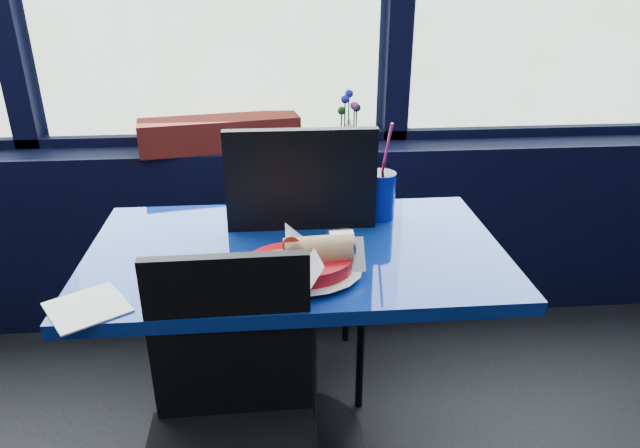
{
  "coord_description": "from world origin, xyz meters",
  "views": [
    {
      "loc": [
        0.24,
        0.52,
        1.5
      ],
      "look_at": [
        0.37,
        1.98,
        0.83
      ],
      "focal_mm": 32.0,
      "sensor_mm": 36.0,
      "label": 1
    }
  ],
  "objects_px": {
    "near_table": "(297,301)",
    "soda_cup": "(380,194)",
    "chair_near_front": "(231,424)",
    "chair_near_back": "(300,247)",
    "planter_box": "(220,133)",
    "food_basket": "(302,262)",
    "flower_vase": "(349,130)",
    "ketchup_bottle": "(357,184)"
  },
  "relations": [
    {
      "from": "near_table",
      "to": "soda_cup",
      "type": "xyz_separation_m",
      "value": [
        0.28,
        0.2,
        0.26
      ]
    },
    {
      "from": "chair_near_front",
      "to": "soda_cup",
      "type": "xyz_separation_m",
      "value": [
        0.46,
        0.64,
        0.31
      ]
    },
    {
      "from": "chair_near_back",
      "to": "planter_box",
      "type": "height_order",
      "value": "chair_near_back"
    },
    {
      "from": "chair_near_back",
      "to": "food_basket",
      "type": "distance_m",
      "value": 0.47
    },
    {
      "from": "chair_near_front",
      "to": "food_basket",
      "type": "height_order",
      "value": "chair_near_front"
    },
    {
      "from": "soda_cup",
      "to": "planter_box",
      "type": "bearing_deg",
      "value": 130.39
    },
    {
      "from": "chair_near_back",
      "to": "soda_cup",
      "type": "bearing_deg",
      "value": 163.97
    },
    {
      "from": "flower_vase",
      "to": "chair_near_front",
      "type": "bearing_deg",
      "value": -108.97
    },
    {
      "from": "flower_vase",
      "to": "soda_cup",
      "type": "height_order",
      "value": "soda_cup"
    },
    {
      "from": "planter_box",
      "to": "chair_near_front",
      "type": "bearing_deg",
      "value": -95.69
    },
    {
      "from": "chair_near_back",
      "to": "ketchup_bottle",
      "type": "bearing_deg",
      "value": 166.71
    },
    {
      "from": "near_table",
      "to": "flower_vase",
      "type": "height_order",
      "value": "flower_vase"
    },
    {
      "from": "chair_near_back",
      "to": "soda_cup",
      "type": "height_order",
      "value": "soda_cup"
    },
    {
      "from": "chair_near_front",
      "to": "flower_vase",
      "type": "relative_size",
      "value": 3.83
    },
    {
      "from": "planter_box",
      "to": "ketchup_bottle",
      "type": "bearing_deg",
      "value": -62.08
    },
    {
      "from": "chair_near_back",
      "to": "soda_cup",
      "type": "distance_m",
      "value": 0.35
    },
    {
      "from": "near_table",
      "to": "soda_cup",
      "type": "distance_m",
      "value": 0.43
    },
    {
      "from": "soda_cup",
      "to": "near_table",
      "type": "bearing_deg",
      "value": -145.06
    },
    {
      "from": "planter_box",
      "to": "chair_near_back",
      "type": "bearing_deg",
      "value": -72.64
    },
    {
      "from": "chair_near_back",
      "to": "flower_vase",
      "type": "relative_size",
      "value": 4.51
    },
    {
      "from": "chair_near_front",
      "to": "planter_box",
      "type": "xyz_separation_m",
      "value": [
        -0.1,
        1.3,
        0.35
      ]
    },
    {
      "from": "near_table",
      "to": "ketchup_bottle",
      "type": "xyz_separation_m",
      "value": [
        0.21,
        0.23,
        0.29
      ]
    },
    {
      "from": "planter_box",
      "to": "flower_vase",
      "type": "height_order",
      "value": "flower_vase"
    },
    {
      "from": "flower_vase",
      "to": "food_basket",
      "type": "xyz_separation_m",
      "value": [
        -0.25,
        -1.0,
        -0.08
      ]
    },
    {
      "from": "near_table",
      "to": "planter_box",
      "type": "height_order",
      "value": "planter_box"
    },
    {
      "from": "chair_near_front",
      "to": "food_basket",
      "type": "distance_m",
      "value": 0.43
    },
    {
      "from": "planter_box",
      "to": "soda_cup",
      "type": "distance_m",
      "value": 0.86
    },
    {
      "from": "near_table",
      "to": "planter_box",
      "type": "bearing_deg",
      "value": 107.8
    },
    {
      "from": "chair_near_front",
      "to": "chair_near_back",
      "type": "height_order",
      "value": "chair_near_back"
    },
    {
      "from": "near_table",
      "to": "ketchup_bottle",
      "type": "height_order",
      "value": "ketchup_bottle"
    },
    {
      "from": "chair_near_back",
      "to": "planter_box",
      "type": "bearing_deg",
      "value": -62.32
    },
    {
      "from": "near_table",
      "to": "chair_near_front",
      "type": "bearing_deg",
      "value": -111.6
    },
    {
      "from": "flower_vase",
      "to": "planter_box",
      "type": "bearing_deg",
      "value": 178.52
    },
    {
      "from": "ketchup_bottle",
      "to": "soda_cup",
      "type": "bearing_deg",
      "value": -23.12
    },
    {
      "from": "chair_near_back",
      "to": "flower_vase",
      "type": "height_order",
      "value": "chair_near_back"
    },
    {
      "from": "flower_vase",
      "to": "food_basket",
      "type": "relative_size",
      "value": 0.66
    },
    {
      "from": "near_table",
      "to": "planter_box",
      "type": "xyz_separation_m",
      "value": [
        -0.27,
        0.85,
        0.3
      ]
    },
    {
      "from": "chair_near_front",
      "to": "ketchup_bottle",
      "type": "height_order",
      "value": "ketchup_bottle"
    },
    {
      "from": "near_table",
      "to": "chair_near_back",
      "type": "distance_m",
      "value": 0.28
    },
    {
      "from": "near_table",
      "to": "soda_cup",
      "type": "height_order",
      "value": "soda_cup"
    },
    {
      "from": "soda_cup",
      "to": "flower_vase",
      "type": "bearing_deg",
      "value": 91.64
    },
    {
      "from": "planter_box",
      "to": "food_basket",
      "type": "relative_size",
      "value": 1.82
    }
  ]
}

